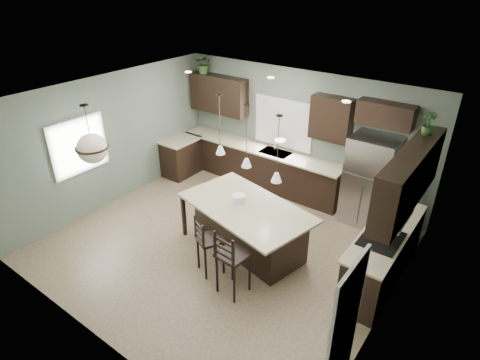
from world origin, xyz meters
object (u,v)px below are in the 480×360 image
at_px(serving_dish, 239,198).
at_px(bar_stool_center, 210,245).
at_px(refrigerator, 370,181).
at_px(kitchen_island, 246,228).
at_px(bar_stool_right, 233,261).
at_px(plant_back_left, 204,64).

distance_m(serving_dish, bar_stool_center, 1.01).
xyz_separation_m(refrigerator, kitchen_island, (-1.42, -2.22, -0.46)).
bearing_deg(kitchen_island, serving_dish, 180.00).
relative_size(refrigerator, kitchen_island, 0.78).
distance_m(bar_stool_right, plant_back_left, 5.27).
distance_m(kitchen_island, serving_dish, 0.57).
bearing_deg(bar_stool_center, kitchen_island, 108.46).
bearing_deg(plant_back_left, bar_stool_right, -44.66).
bearing_deg(plant_back_left, kitchen_island, -38.87).
relative_size(bar_stool_center, bar_stool_right, 0.91).
bearing_deg(kitchen_island, bar_stool_center, -85.13).
height_order(serving_dish, bar_stool_right, bar_stool_right).
height_order(refrigerator, plant_back_left, plant_back_left).
xyz_separation_m(bar_stool_center, bar_stool_right, (0.61, -0.16, 0.06)).
height_order(kitchen_island, serving_dish, serving_dish).
relative_size(kitchen_island, serving_dish, 9.91).
distance_m(kitchen_island, bar_stool_center, 0.87).
bearing_deg(serving_dish, bar_stool_right, -57.28).
bearing_deg(serving_dish, bar_stool_center, -85.07).
bearing_deg(bar_stool_center, refrigerator, 89.74).
bearing_deg(kitchen_island, bar_stool_right, -51.80).
bearing_deg(refrigerator, bar_stool_center, -116.44).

